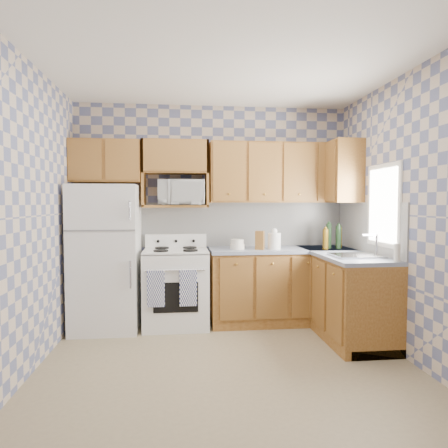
{
  "coord_description": "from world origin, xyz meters",
  "views": [
    {
      "loc": [
        -0.42,
        -3.48,
        1.47
      ],
      "look_at": [
        0.05,
        0.75,
        1.25
      ],
      "focal_mm": 32.0,
      "sensor_mm": 36.0,
      "label": 1
    }
  ],
  "objects_px": {
    "refrigerator": "(106,258)",
    "microwave": "(181,193)",
    "electric_kettle": "(274,241)",
    "stove_body": "(176,289)"
  },
  "relations": [
    {
      "from": "electric_kettle",
      "to": "refrigerator",
      "type": "bearing_deg",
      "value": 178.53
    },
    {
      "from": "refrigerator",
      "to": "stove_body",
      "type": "relative_size",
      "value": 1.87
    },
    {
      "from": "refrigerator",
      "to": "electric_kettle",
      "type": "bearing_deg",
      "value": -1.47
    },
    {
      "from": "stove_body",
      "to": "electric_kettle",
      "type": "distance_m",
      "value": 1.31
    },
    {
      "from": "refrigerator",
      "to": "stove_body",
      "type": "xyz_separation_m",
      "value": [
        0.8,
        0.03,
        -0.39
      ]
    },
    {
      "from": "refrigerator",
      "to": "microwave",
      "type": "height_order",
      "value": "microwave"
    },
    {
      "from": "electric_kettle",
      "to": "stove_body",
      "type": "bearing_deg",
      "value": 176.32
    },
    {
      "from": "stove_body",
      "to": "microwave",
      "type": "height_order",
      "value": "microwave"
    },
    {
      "from": "stove_body",
      "to": "microwave",
      "type": "relative_size",
      "value": 1.63
    },
    {
      "from": "microwave",
      "to": "electric_kettle",
      "type": "distance_m",
      "value": 1.27
    }
  ]
}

